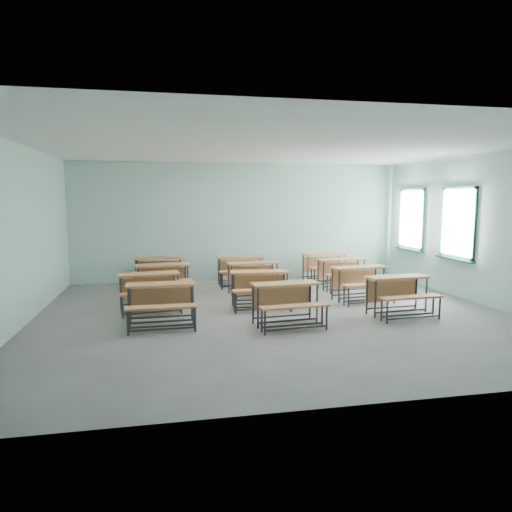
# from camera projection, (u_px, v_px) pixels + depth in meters

# --- Properties ---
(room) EXTENTS (9.04, 8.04, 3.24)m
(room) POSITION_uv_depth(u_px,v_px,m) (277.00, 232.00, 8.70)
(room) COLOR gray
(room) RESTS_ON ground
(desk_unit_r0c0) EXTENTS (1.22, 0.83, 0.75)m
(desk_unit_r0c0) POSITION_uv_depth(u_px,v_px,m) (161.00, 298.00, 7.98)
(desk_unit_r0c0) COLOR #AD693E
(desk_unit_r0c0) RESTS_ON ground
(desk_unit_r0c1) EXTENTS (1.26, 0.90, 0.75)m
(desk_unit_r0c1) POSITION_uv_depth(u_px,v_px,m) (287.00, 297.00, 8.03)
(desk_unit_r0c1) COLOR #AD693E
(desk_unit_r0c1) RESTS_ON ground
(desk_unit_r0c2) EXTENTS (1.26, 0.89, 0.75)m
(desk_unit_r0c2) POSITION_uv_depth(u_px,v_px,m) (400.00, 290.00, 8.73)
(desk_unit_r0c2) COLOR #AD693E
(desk_unit_r0c2) RESTS_ON ground
(desk_unit_r1c0) EXTENTS (1.30, 0.96, 0.75)m
(desk_unit_r1c0) POSITION_uv_depth(u_px,v_px,m) (150.00, 286.00, 9.10)
(desk_unit_r1c0) COLOR #AD693E
(desk_unit_r1c0) RESTS_ON ground
(desk_unit_r1c1) EXTENTS (1.25, 0.88, 0.75)m
(desk_unit_r1c1) POSITION_uv_depth(u_px,v_px,m) (260.00, 283.00, 9.36)
(desk_unit_r1c1) COLOR #AD693E
(desk_unit_r1c1) RESTS_ON ground
(desk_unit_r1c2) EXTENTS (1.29, 0.94, 0.75)m
(desk_unit_r1c2) POSITION_uv_depth(u_px,v_px,m) (361.00, 278.00, 9.99)
(desk_unit_r1c2) COLOR #AD693E
(desk_unit_r1c2) RESTS_ON ground
(desk_unit_r2c0) EXTENTS (1.28, 0.93, 0.75)m
(desk_unit_r2c0) POSITION_uv_depth(u_px,v_px,m) (163.00, 275.00, 10.35)
(desk_unit_r2c0) COLOR #AD693E
(desk_unit_r2c0) RESTS_ON ground
(desk_unit_r2c1) EXTENTS (1.28, 0.93, 0.75)m
(desk_unit_r2c1) POSITION_uv_depth(u_px,v_px,m) (254.00, 273.00, 10.69)
(desk_unit_r2c1) COLOR #AD693E
(desk_unit_r2c1) RESTS_ON ground
(desk_unit_r2c2) EXTENTS (1.26, 0.90, 0.75)m
(desk_unit_r2c2) POSITION_uv_depth(u_px,v_px,m) (343.00, 269.00, 11.28)
(desk_unit_r2c2) COLOR #AD693E
(desk_unit_r2c2) RESTS_ON ground
(desk_unit_r3c0) EXTENTS (1.23, 0.85, 0.75)m
(desk_unit_r3c0) POSITION_uv_depth(u_px,v_px,m) (158.00, 267.00, 11.57)
(desk_unit_r3c0) COLOR #AD693E
(desk_unit_r3c0) RESTS_ON ground
(desk_unit_r3c1) EXTENTS (1.21, 0.82, 0.75)m
(desk_unit_r3c1) POSITION_uv_depth(u_px,v_px,m) (241.00, 266.00, 11.73)
(desk_unit_r3c1) COLOR #AD693E
(desk_unit_r3c1) RESTS_ON ground
(desk_unit_r3c2) EXTENTS (1.28, 0.93, 0.75)m
(desk_unit_r3c2) POSITION_uv_depth(u_px,v_px,m) (326.00, 263.00, 12.40)
(desk_unit_r3c2) COLOR #AD693E
(desk_unit_r3c2) RESTS_ON ground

